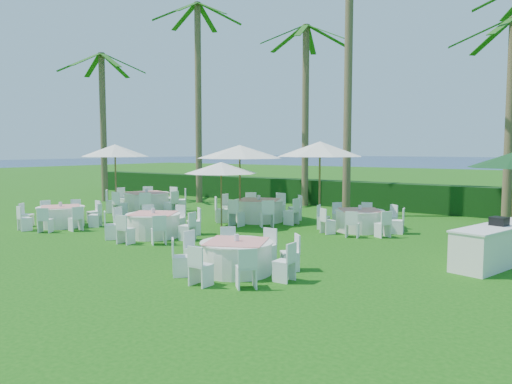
% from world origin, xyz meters
% --- Properties ---
extents(ground, '(120.00, 120.00, 0.00)m').
position_xyz_m(ground, '(0.00, 0.00, 0.00)').
color(ground, '#14510D').
rests_on(ground, ground).
extents(hedge, '(34.00, 1.00, 1.20)m').
position_xyz_m(hedge, '(0.00, 12.00, 0.60)').
color(hedge, black).
rests_on(hedge, ground).
extents(banquet_table_a, '(2.83, 2.83, 0.87)m').
position_xyz_m(banquet_table_a, '(-5.33, 0.60, 0.38)').
color(banquet_table_a, white).
rests_on(banquet_table_a, ground).
extents(banquet_table_b, '(2.94, 2.94, 0.90)m').
position_xyz_m(banquet_table_b, '(-1.16, 1.07, 0.39)').
color(banquet_table_b, white).
rests_on(banquet_table_b, ground).
extents(banquet_table_c, '(2.81, 2.81, 0.86)m').
position_xyz_m(banquet_table_c, '(3.70, -1.00, 0.37)').
color(banquet_table_c, white).
rests_on(banquet_table_c, ground).
extents(banquet_table_d, '(3.37, 3.37, 1.02)m').
position_xyz_m(banquet_table_d, '(-5.94, 5.13, 0.45)').
color(banquet_table_d, white).
rests_on(banquet_table_d, ground).
extents(banquet_table_e, '(3.28, 3.28, 0.99)m').
position_xyz_m(banquet_table_e, '(-0.41, 5.68, 0.43)').
color(banquet_table_e, white).
rests_on(banquet_table_e, ground).
extents(banquet_table_f, '(2.83, 2.83, 0.87)m').
position_xyz_m(banquet_table_f, '(3.61, 5.77, 0.38)').
color(banquet_table_f, white).
rests_on(banquet_table_f, ground).
extents(umbrella_a, '(2.72, 2.72, 2.90)m').
position_xyz_m(umbrella_a, '(-6.41, 3.87, 2.65)').
color(umbrella_a, brown).
rests_on(umbrella_a, ground).
extents(umbrella_b, '(2.52, 2.52, 2.27)m').
position_xyz_m(umbrella_b, '(-0.67, 3.78, 2.07)').
color(umbrella_b, brown).
rests_on(umbrella_b, ground).
extents(umbrella_c, '(3.19, 3.19, 2.86)m').
position_xyz_m(umbrella_c, '(-1.01, 5.29, 2.61)').
color(umbrella_c, brown).
rests_on(umbrella_c, ground).
extents(umbrella_d, '(2.99, 2.99, 2.97)m').
position_xyz_m(umbrella_d, '(2.17, 5.64, 2.71)').
color(umbrella_d, brown).
rests_on(umbrella_d, ground).
extents(buffet_table, '(1.80, 4.11, 1.43)m').
position_xyz_m(buffet_table, '(8.34, 3.64, 0.50)').
color(buffet_table, white).
rests_on(buffet_table, ground).
extents(palm_a, '(4.35, 4.28, 9.91)m').
position_xyz_m(palm_a, '(-6.68, 9.31, 5.43)').
color(palm_a, brown).
rests_on(palm_a, ground).
extents(palm_b, '(4.38, 4.23, 8.50)m').
position_xyz_m(palm_b, '(-1.60, 11.19, 4.70)').
color(palm_b, brown).
rests_on(palm_b, ground).
extents(palm_c, '(4.26, 4.37, 12.15)m').
position_xyz_m(palm_c, '(1.61, 8.96, 6.57)').
color(palm_c, brown).
rests_on(palm_c, ground).
extents(palm_d, '(4.21, 4.38, 7.46)m').
position_xyz_m(palm_d, '(7.20, 10.79, 4.17)').
color(palm_d, brown).
rests_on(palm_d, ground).
extents(palm_f, '(4.30, 4.34, 7.60)m').
position_xyz_m(palm_f, '(-11.11, 6.94, 4.24)').
color(palm_f, brown).
rests_on(palm_f, ground).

